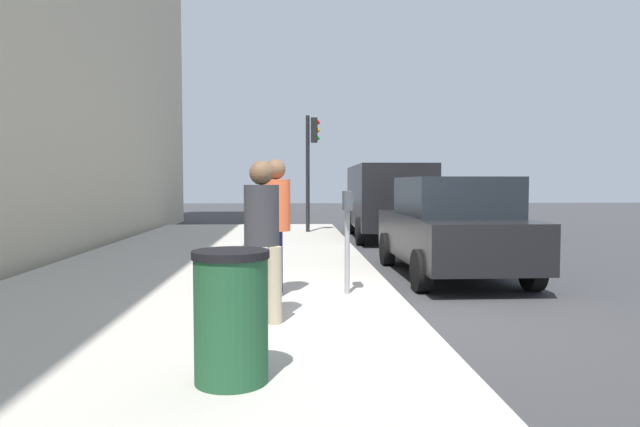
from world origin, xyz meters
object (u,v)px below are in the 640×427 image
Objects in this scene: parking_meter at (347,220)px; trash_bin at (231,316)px; pedestrian_at_meter at (276,214)px; pedestrian_bystander at (262,227)px; parked_sedan_near at (451,227)px; parked_van_far at (387,197)px; traffic_signal at (311,154)px.

trash_bin is (-3.41, 1.22, -0.51)m from parking_meter.
pedestrian_bystander is at bearing -89.82° from pedestrian_at_meter.
trash_bin is at bearing 160.33° from parking_meter.
parked_van_far is (6.85, 0.00, 0.36)m from parked_sedan_near.
parking_meter is 0.39× the size of traffic_signal.
pedestrian_bystander is 4.87m from parked_sedan_near.
parked_van_far is at bearing 0.01° from parked_sedan_near.
parked_sedan_near is 6.86m from parked_van_far.
pedestrian_bystander is at bearing -3.90° from trash_bin.
trash_bin is (-1.91, 0.13, -0.53)m from pedestrian_bystander.
pedestrian_at_meter is at bearing 126.29° from parked_sedan_near.
parked_van_far is (10.55, -3.15, 0.07)m from pedestrian_bystander.
traffic_signal is at bearing 35.35° from pedestrian_bystander.
pedestrian_at_meter is (-0.03, 0.98, 0.08)m from parking_meter.
parked_van_far is 2.73m from traffic_signal.
traffic_signal is at bearing 16.17° from parked_sedan_near.
trash_bin is at bearing -143.94° from pedestrian_bystander.
parking_meter is 1.40× the size of trash_bin.
parked_van_far is at bearing -14.77° from trash_bin.
traffic_signal reaches higher than parking_meter.
parking_meter is at bearing 136.79° from parked_sedan_near.
parked_sedan_near is 8.20m from traffic_signal.
pedestrian_bystander is at bearing 143.95° from parking_meter.
trash_bin is (-5.61, 3.29, -0.24)m from parked_sedan_near.
traffic_signal is (9.95, -0.81, 1.33)m from pedestrian_at_meter.
pedestrian_bystander is 1.74× the size of trash_bin.
traffic_signal reaches higher than parked_van_far.
pedestrian_at_meter is 3.80m from parked_sedan_near.
parked_van_far is (9.09, -3.04, 0.01)m from pedestrian_at_meter.
parking_meter is 1.85m from pedestrian_bystander.
pedestrian_at_meter is 9.59m from parked_van_far.
parking_meter is at bearing 3.90° from pedestrian_bystander.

